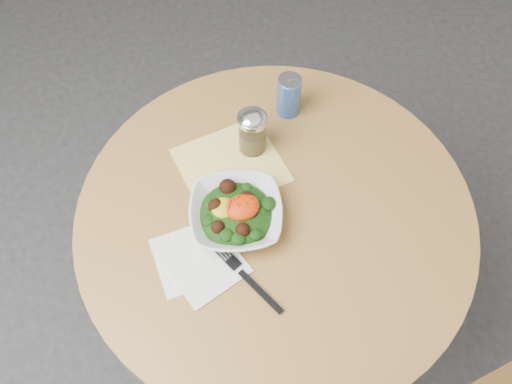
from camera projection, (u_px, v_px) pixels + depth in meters
ground at (269, 323)px, 1.91m from camera, size 6.00×6.00×0.00m
table at (273, 251)px, 1.44m from camera, size 0.90×0.90×0.75m
cloth_napkin at (231, 165)px, 1.34m from camera, size 0.23×0.21×0.00m
paper_napkins at (198, 261)px, 1.21m from camera, size 0.19×0.19×0.00m
salad_bowl at (236, 214)px, 1.24m from camera, size 0.26×0.26×0.08m
fork at (247, 277)px, 1.19m from camera, size 0.08×0.19×0.00m
spice_shaker at (252, 131)px, 1.32m from camera, size 0.07×0.07×0.12m
beverage_can at (289, 95)px, 1.38m from camera, size 0.06×0.06×0.11m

